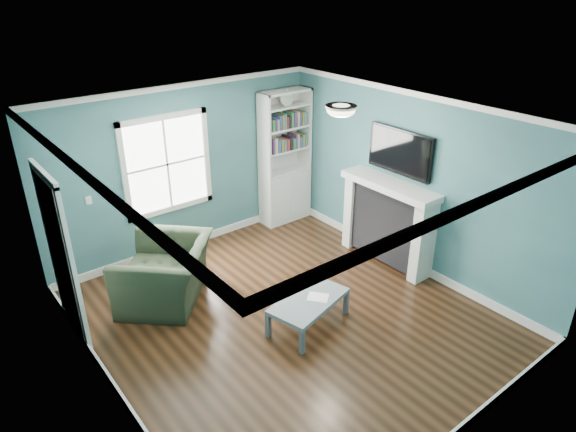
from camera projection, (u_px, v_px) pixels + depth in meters
floor at (287, 317)px, 6.63m from camera, size 5.00×5.00×0.00m
room_walls at (287, 206)px, 5.94m from camera, size 5.00×5.00×5.00m
trim at (287, 232)px, 6.09m from camera, size 4.50×5.00×2.60m
window at (167, 164)px, 7.58m from camera, size 1.40×0.06×1.50m
bookshelf at (285, 170)px, 8.84m from camera, size 0.90×0.35×2.31m
fireplace at (388, 223)px, 7.65m from camera, size 0.44×1.58×1.30m
tv at (400, 152)px, 7.25m from camera, size 0.06×1.10×0.65m
door at (60, 256)px, 5.90m from camera, size 0.12×0.98×2.17m
ceiling_fixture at (341, 110)px, 6.09m from camera, size 0.38×0.38×0.15m
light_switch at (89, 200)px, 7.02m from camera, size 0.08×0.01×0.12m
recliner at (164, 264)px, 6.76m from camera, size 1.44×1.46×1.09m
coffee_table at (309, 303)px, 6.36m from camera, size 1.14×0.80×0.38m
paper_sheet at (318, 297)px, 6.37m from camera, size 0.31×0.32×0.00m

